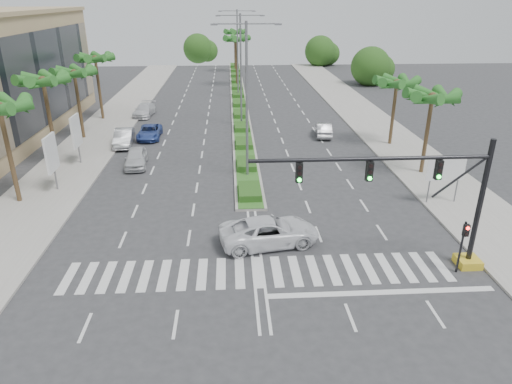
% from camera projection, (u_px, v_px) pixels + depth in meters
% --- Properties ---
extents(ground, '(160.00, 160.00, 0.00)m').
position_uv_depth(ground, '(258.00, 272.00, 24.42)').
color(ground, '#333335').
rests_on(ground, ground).
extents(footpath_right, '(6.00, 120.00, 0.15)m').
position_uv_depth(footpath_right, '(403.00, 150.00, 43.56)').
color(footpath_right, gray).
rests_on(footpath_right, ground).
extents(footpath_left, '(6.00, 120.00, 0.15)m').
position_uv_depth(footpath_left, '(80.00, 156.00, 41.91)').
color(footpath_left, gray).
rests_on(footpath_left, ground).
extents(median, '(2.20, 75.00, 0.20)m').
position_uv_depth(median, '(238.00, 98.00, 65.66)').
color(median, gray).
rests_on(median, ground).
extents(median_grass, '(1.80, 75.00, 0.04)m').
position_uv_depth(median_grass, '(238.00, 97.00, 65.61)').
color(median_grass, '#305C1F').
rests_on(median_grass, median).
extents(signal_gantry, '(12.60, 1.20, 7.20)m').
position_uv_depth(signal_gantry, '(437.00, 209.00, 23.56)').
color(signal_gantry, gold).
rests_on(signal_gantry, ground).
extents(pedestrian_signal, '(0.28, 0.36, 3.00)m').
position_uv_depth(pedestrian_signal, '(463.00, 239.00, 23.57)').
color(pedestrian_signal, black).
rests_on(pedestrian_signal, ground).
extents(direction_sign, '(2.70, 0.11, 3.40)m').
position_uv_depth(direction_sign, '(446.00, 171.00, 31.52)').
color(direction_sign, slate).
rests_on(direction_sign, ground).
extents(billboard_near, '(0.18, 2.10, 4.35)m').
position_uv_depth(billboard_near, '(51.00, 154.00, 33.47)').
color(billboard_near, slate).
rests_on(billboard_near, ground).
extents(billboard_far, '(0.18, 2.10, 4.35)m').
position_uv_depth(billboard_far, '(76.00, 132.00, 38.98)').
color(billboard_far, slate).
rests_on(billboard_far, ground).
extents(palm_left_near, '(4.57, 4.68, 7.55)m').
position_uv_depth(palm_left_near, '(0.00, 110.00, 30.06)').
color(palm_left_near, brown).
rests_on(palm_left_near, ground).
extents(palm_left_mid, '(4.57, 4.68, 7.95)m').
position_uv_depth(palm_left_mid, '(43.00, 83.00, 37.25)').
color(palm_left_mid, brown).
rests_on(palm_left_mid, ground).
extents(palm_left_far, '(4.57, 4.68, 7.35)m').
position_uv_depth(palm_left_far, '(74.00, 75.00, 44.81)').
color(palm_left_far, brown).
rests_on(palm_left_far, ground).
extents(palm_left_end, '(4.57, 4.68, 7.75)m').
position_uv_depth(palm_left_end, '(95.00, 60.00, 52.00)').
color(palm_left_end, brown).
rests_on(palm_left_end, ground).
extents(palm_right_near, '(4.57, 4.68, 7.05)m').
position_uv_depth(palm_right_near, '(432.00, 99.00, 35.60)').
color(palm_right_near, brown).
rests_on(palm_right_near, ground).
extents(palm_right_far, '(4.57, 4.68, 6.75)m').
position_uv_depth(palm_right_far, '(397.00, 85.00, 43.06)').
color(palm_right_far, brown).
rests_on(palm_right_far, ground).
extents(palm_median_a, '(4.57, 4.68, 8.05)m').
position_uv_depth(palm_median_a, '(236.00, 41.00, 72.04)').
color(palm_median_a, brown).
rests_on(palm_median_a, ground).
extents(palm_median_b, '(4.57, 4.68, 8.05)m').
position_uv_depth(palm_median_b, '(235.00, 34.00, 85.80)').
color(palm_median_b, brown).
rests_on(palm_median_b, ground).
extents(streetlight_near, '(5.10, 0.25, 12.00)m').
position_uv_depth(streetlight_near, '(247.00, 94.00, 34.58)').
color(streetlight_near, slate).
rests_on(streetlight_near, ground).
extents(streetlight_mid, '(5.10, 0.25, 12.00)m').
position_uv_depth(streetlight_mid, '(241.00, 65.00, 49.25)').
color(streetlight_mid, slate).
rests_on(streetlight_mid, ground).
extents(streetlight_far, '(5.10, 0.25, 12.00)m').
position_uv_depth(streetlight_far, '(238.00, 49.00, 63.93)').
color(streetlight_far, slate).
rests_on(streetlight_far, ground).
extents(car_parked_a, '(2.23, 4.61, 1.52)m').
position_uv_depth(car_parked_a, '(136.00, 158.00, 39.40)').
color(car_parked_a, silver).
rests_on(car_parked_a, ground).
extents(car_parked_b, '(2.13, 5.00, 1.61)m').
position_uv_depth(car_parked_b, '(124.00, 138.00, 44.88)').
color(car_parked_b, '#AEAFB3').
rests_on(car_parked_b, ground).
extents(car_parked_c, '(2.30, 4.85, 1.34)m').
position_uv_depth(car_parked_c, '(150.00, 132.00, 47.21)').
color(car_parked_c, '#314A98').
rests_on(car_parked_c, ground).
extents(car_parked_d, '(2.49, 5.23, 1.47)m').
position_uv_depth(car_parked_d, '(144.00, 110.00, 56.06)').
color(car_parked_d, silver).
rests_on(car_parked_d, ground).
extents(car_crossing, '(6.30, 3.74, 1.64)m').
position_uv_depth(car_crossing, '(269.00, 231.00, 26.92)').
color(car_crossing, white).
rests_on(car_crossing, ground).
extents(car_right, '(2.06, 4.53, 1.44)m').
position_uv_depth(car_right, '(323.00, 129.00, 47.97)').
color(car_right, '#A6A5AA').
rests_on(car_right, ground).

